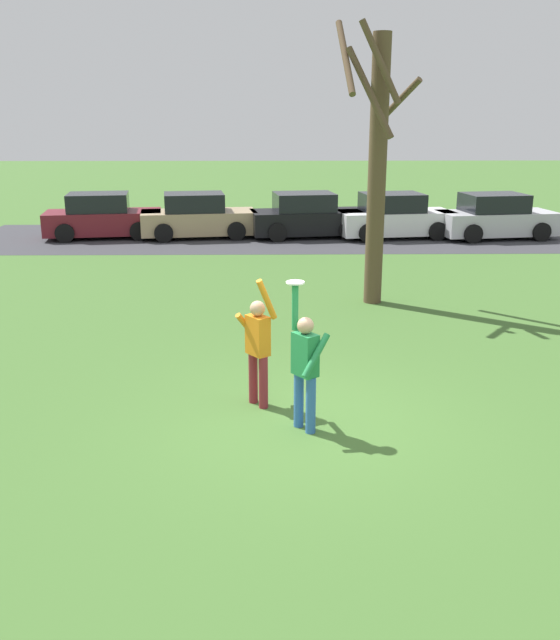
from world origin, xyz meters
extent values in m
plane|color=#426B2D|center=(0.00, 0.00, 0.00)|extent=(120.00, 120.00, 0.00)
cylinder|color=#3366B7|center=(0.00, -0.31, 0.41)|extent=(0.14, 0.14, 0.82)
cylinder|color=#3366B7|center=(-0.16, -0.10, 0.41)|extent=(0.14, 0.14, 0.82)
cube|color=#238447|center=(-0.08, -0.20, 1.12)|extent=(0.39, 0.42, 0.60)
sphere|color=tan|center=(-0.08, -0.20, 1.53)|extent=(0.23, 0.23, 0.23)
cylinder|color=#238447|center=(0.06, -0.38, 1.17)|extent=(0.41, 0.35, 0.59)
cylinder|color=#238447|center=(-0.21, -0.03, 1.75)|extent=(0.09, 0.09, 0.66)
cylinder|color=maroon|center=(-0.82, 0.77, 0.41)|extent=(0.14, 0.14, 0.82)
cylinder|color=maroon|center=(-0.66, 0.57, 0.41)|extent=(0.14, 0.14, 0.82)
cube|color=orange|center=(-0.74, 0.67, 1.12)|extent=(0.39, 0.42, 0.60)
sphere|color=tan|center=(-0.74, 0.67, 1.53)|extent=(0.23, 0.23, 0.23)
cylinder|color=orange|center=(-0.88, 0.85, 1.17)|extent=(0.41, 0.35, 0.59)
cylinder|color=orange|center=(-0.61, 0.49, 1.72)|extent=(0.31, 0.26, 0.65)
cylinder|color=white|center=(-0.21, -0.03, 2.09)|extent=(0.25, 0.25, 0.02)
cube|color=maroon|center=(-6.54, 15.98, 0.55)|extent=(4.32, 2.37, 0.80)
cube|color=black|center=(-6.69, 15.96, 1.27)|extent=(2.31, 1.92, 0.64)
cylinder|color=black|center=(-5.41, 17.06, 0.33)|extent=(0.68, 0.31, 0.66)
cylinder|color=black|center=(-5.15, 15.26, 0.33)|extent=(0.68, 0.31, 0.66)
cylinder|color=black|center=(-7.93, 16.70, 0.33)|extent=(0.68, 0.31, 0.66)
cylinder|color=black|center=(-7.66, 14.90, 0.33)|extent=(0.68, 0.31, 0.66)
cube|color=tan|center=(-3.10, 15.96, 0.55)|extent=(4.32, 2.37, 0.80)
cube|color=black|center=(-3.25, 15.94, 1.27)|extent=(2.31, 1.92, 0.64)
cylinder|color=black|center=(-1.98, 17.04, 0.33)|extent=(0.68, 0.31, 0.66)
cylinder|color=black|center=(-1.71, 15.24, 0.33)|extent=(0.68, 0.31, 0.66)
cylinder|color=black|center=(-4.49, 16.68, 0.33)|extent=(0.68, 0.31, 0.66)
cylinder|color=black|center=(-4.23, 14.88, 0.33)|extent=(0.68, 0.31, 0.66)
cube|color=black|center=(0.86, 16.00, 0.55)|extent=(4.32, 2.37, 0.80)
cube|color=black|center=(0.71, 15.97, 1.27)|extent=(2.31, 1.92, 0.64)
cylinder|color=black|center=(1.99, 17.08, 0.33)|extent=(0.68, 0.31, 0.66)
cylinder|color=black|center=(2.25, 15.28, 0.33)|extent=(0.68, 0.31, 0.66)
cylinder|color=black|center=(-0.53, 16.71, 0.33)|extent=(0.68, 0.31, 0.66)
cylinder|color=black|center=(-0.27, 14.91, 0.33)|extent=(0.68, 0.31, 0.66)
cube|color=white|center=(4.01, 15.81, 0.55)|extent=(4.32, 2.37, 0.80)
cube|color=black|center=(3.86, 15.79, 1.27)|extent=(2.31, 1.92, 0.64)
cylinder|color=black|center=(5.13, 16.89, 0.33)|extent=(0.68, 0.31, 0.66)
cylinder|color=black|center=(5.39, 15.09, 0.33)|extent=(0.68, 0.31, 0.66)
cylinder|color=black|center=(2.62, 16.53, 0.33)|extent=(0.68, 0.31, 0.66)
cylinder|color=black|center=(2.88, 14.73, 0.33)|extent=(0.68, 0.31, 0.66)
cube|color=#BCBCC1|center=(7.62, 15.62, 0.55)|extent=(4.32, 2.37, 0.80)
cube|color=black|center=(7.47, 15.60, 1.27)|extent=(2.31, 1.92, 0.64)
cylinder|color=black|center=(8.74, 16.70, 0.33)|extent=(0.68, 0.31, 0.66)
cylinder|color=black|center=(9.01, 14.90, 0.33)|extent=(0.68, 0.31, 0.66)
cylinder|color=black|center=(6.23, 16.34, 0.33)|extent=(0.68, 0.31, 0.66)
cylinder|color=black|center=(6.49, 14.53, 0.33)|extent=(0.68, 0.31, 0.66)
cube|color=#38383D|center=(0.65, 15.81, 0.00)|extent=(23.84, 6.40, 0.01)
cylinder|color=brown|center=(1.88, 6.74, 2.99)|extent=(0.41, 0.41, 5.99)
cylinder|color=brown|center=(1.09, 6.66, 5.46)|extent=(0.32, 1.70, 1.67)
cylinder|color=brown|center=(2.32, 7.16, 4.52)|extent=(1.00, 1.05, 1.12)
cylinder|color=brown|center=(1.59, 6.30, 4.72)|extent=(1.07, 0.77, 1.91)
cylinder|color=brown|center=(1.80, 6.34, 5.34)|extent=(0.96, 0.34, 1.73)
camera|label=1|loc=(-0.57, -9.17, 4.27)|focal=38.96mm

